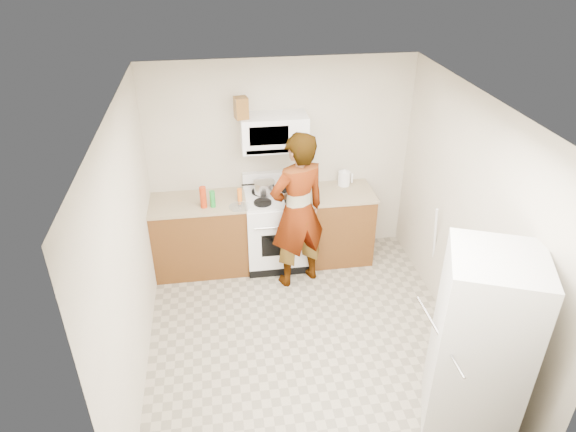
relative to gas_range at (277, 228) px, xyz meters
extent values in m
plane|color=gray|center=(0.10, -1.48, -0.49)|extent=(3.60, 3.60, 0.00)
cube|color=beige|center=(0.10, 0.31, 0.76)|extent=(3.20, 0.02, 2.50)
cube|color=beige|center=(1.69, -1.48, 0.76)|extent=(0.02, 3.60, 2.50)
cube|color=brown|center=(-0.94, 0.01, -0.04)|extent=(1.12, 0.62, 0.90)
cube|color=tan|center=(-0.94, 0.01, 0.43)|extent=(1.14, 0.64, 0.03)
cube|color=brown|center=(0.78, 0.01, -0.04)|extent=(0.80, 0.62, 0.90)
cube|color=tan|center=(0.78, 0.01, 0.43)|extent=(0.82, 0.64, 0.03)
cube|color=white|center=(0.00, -0.01, -0.04)|extent=(0.76, 0.65, 0.90)
cube|color=white|center=(0.00, -0.01, 0.43)|extent=(0.76, 0.62, 0.03)
cube|color=white|center=(0.00, 0.28, 0.54)|extent=(0.76, 0.08, 0.20)
cube|color=white|center=(0.00, 0.13, 1.21)|extent=(0.76, 0.38, 0.40)
imported|color=tan|center=(0.19, -0.44, 0.46)|extent=(0.81, 0.67, 1.90)
cube|color=silver|center=(1.30, -2.63, 0.36)|extent=(0.91, 0.91, 1.70)
cylinder|color=white|center=(0.87, 0.17, 0.54)|extent=(0.17, 0.17, 0.18)
cube|color=brown|center=(-0.37, 0.08, 1.53)|extent=(0.17, 0.17, 0.24)
cylinder|color=silver|center=(-0.13, 0.09, 0.54)|extent=(0.31, 0.31, 0.14)
cube|color=white|center=(0.21, -0.11, 0.47)|extent=(0.29, 0.25, 0.05)
cylinder|color=#BA300E|center=(-0.86, -0.14, 0.58)|extent=(0.09, 0.09, 0.26)
cylinder|color=orange|center=(-0.44, -0.07, 0.53)|extent=(0.06, 0.06, 0.17)
cylinder|color=#1A902E|center=(-0.76, -0.15, 0.55)|extent=(0.07, 0.07, 0.20)
cylinder|color=white|center=(-0.45, -0.21, 0.46)|extent=(0.28, 0.28, 0.01)
cylinder|color=white|center=(1.69, -0.85, 0.09)|extent=(0.19, 0.18, 1.13)
camera|label=1|loc=(-0.67, -5.41, 3.32)|focal=32.00mm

